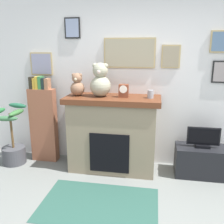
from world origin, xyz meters
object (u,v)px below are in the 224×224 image
fireplace (113,133)px  teddy_bear_cream (100,82)px  tv_stand (201,161)px  potted_plant (13,145)px  mantel_clock (124,91)px  candle_jar (150,94)px  teddy_bear_brown (77,86)px  bookshelf (43,122)px  television (203,138)px

fireplace → teddy_bear_cream: 0.81m
fireplace → tv_stand: bearing=-0.1°
potted_plant → mantel_clock: size_ratio=5.13×
potted_plant → mantel_clock: bearing=3.2°
tv_stand → candle_jar: candle_jar is taller
potted_plant → teddy_bear_cream: teddy_bear_cream is taller
teddy_bear_brown → teddy_bear_cream: size_ratio=0.69×
bookshelf → tv_stand: bearing=-2.3°
mantel_clock → teddy_bear_brown: size_ratio=0.56×
potted_plant → teddy_bear_brown: teddy_bear_brown is taller
potted_plant → teddy_bear_brown: size_ratio=2.86×
potted_plant → tv_stand: (2.96, 0.12, -0.09)m
bookshelf → television: 2.51m
bookshelf → teddy_bear_cream: teddy_bear_cream is taller
teddy_bear_brown → teddy_bear_cream: bearing=-0.0°
teddy_bear_brown → teddy_bear_cream: 0.36m
candle_jar → teddy_bear_brown: bearing=-180.0°
tv_stand → television: 0.36m
potted_plant → fireplace: bearing=4.2°
television → mantel_clock: 1.34m
television → teddy_bear_brown: teddy_bear_brown is taller
tv_stand → teddy_bear_brown: (-1.86, -0.02, 1.08)m
fireplace → teddy_bear_brown: size_ratio=4.11×
tv_stand → teddy_bear_cream: teddy_bear_cream is taller
potted_plant → television: potted_plant is taller
television → tv_stand: bearing=90.0°
teddy_bear_cream → fireplace: bearing=5.7°
mantel_clock → potted_plant: bearing=-176.8°
candle_jar → teddy_bear_brown: size_ratio=0.34×
candle_jar → mantel_clock: size_ratio=0.62×
potted_plant → television: (2.96, 0.11, 0.27)m
fireplace → candle_jar: (0.55, -0.02, 0.63)m
television → candle_jar: candle_jar is taller
potted_plant → tv_stand: size_ratio=1.30×
fireplace → television: 1.33m
candle_jar → teddy_bear_cream: (-0.73, -0.00, 0.16)m
television → teddy_bear_brown: 2.00m
bookshelf → teddy_bear_brown: size_ratio=4.15×
bookshelf → potted_plant: size_ratio=1.45×
bookshelf → television: size_ratio=3.08×
fireplace → potted_plant: 1.65m
bookshelf → teddy_bear_brown: teddy_bear_brown is taller
potted_plant → mantel_clock: 2.02m
bookshelf → television: bearing=-2.3°
television → fireplace: bearing=179.8°
television → teddy_bear_cream: teddy_bear_cream is taller
bookshelf → television: (2.50, -0.10, -0.08)m
tv_stand → mantel_clock: (-1.16, -0.02, 1.02)m
bookshelf → teddy_bear_cream: 1.23m
mantel_clock → television: bearing=0.7°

